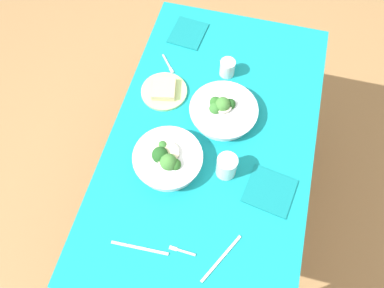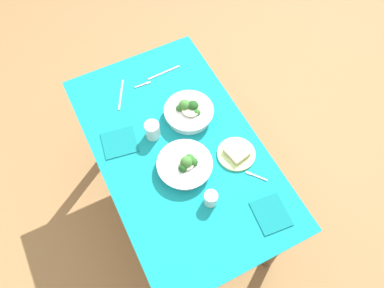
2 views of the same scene
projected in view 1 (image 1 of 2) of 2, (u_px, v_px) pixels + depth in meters
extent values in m
plane|color=#9E7547|center=(206.00, 202.00, 2.22)|extent=(6.00, 6.00, 0.00)
cube|color=teal|center=(212.00, 138.00, 1.54)|extent=(1.38, 0.81, 0.01)
cube|color=brown|center=(212.00, 139.00, 1.55)|extent=(1.34, 0.78, 0.02)
cylinder|color=brown|center=(287.00, 94.00, 2.13)|extent=(0.07, 0.07, 0.74)
cylinder|color=brown|center=(108.00, 283.00, 1.66)|extent=(0.07, 0.07, 0.74)
cylinder|color=brown|center=(180.00, 72.00, 2.20)|extent=(0.07, 0.07, 0.74)
cylinder|color=white|center=(168.00, 160.00, 1.46)|extent=(0.24, 0.24, 0.05)
cylinder|color=white|center=(168.00, 157.00, 1.43)|extent=(0.26, 0.26, 0.01)
sphere|color=#286023|center=(175.00, 165.00, 1.41)|extent=(0.04, 0.04, 0.04)
sphere|color=#1E511E|center=(160.00, 155.00, 1.42)|extent=(0.06, 0.06, 0.06)
sphere|color=#3D7A33|center=(168.00, 162.00, 1.40)|extent=(0.06, 0.06, 0.06)
sphere|color=#33702D|center=(163.00, 146.00, 1.45)|extent=(0.04, 0.04, 0.04)
cylinder|color=beige|center=(166.00, 153.00, 1.42)|extent=(0.10, 0.10, 0.01)
cylinder|color=white|center=(223.00, 112.00, 1.57)|extent=(0.25, 0.25, 0.04)
cylinder|color=white|center=(224.00, 109.00, 1.55)|extent=(0.28, 0.28, 0.01)
sphere|color=#286023|center=(215.00, 102.00, 1.55)|extent=(0.05, 0.05, 0.05)
sphere|color=#3D7A33|center=(223.00, 105.00, 1.53)|extent=(0.06, 0.06, 0.06)
sphere|color=#1E511E|center=(230.00, 104.00, 1.55)|extent=(0.05, 0.05, 0.05)
sphere|color=#33702D|center=(215.00, 108.00, 1.54)|extent=(0.05, 0.05, 0.05)
cylinder|color=beige|center=(223.00, 105.00, 1.54)|extent=(0.08, 0.08, 0.01)
cylinder|color=#B7D684|center=(164.00, 91.00, 1.64)|extent=(0.20, 0.20, 0.01)
cube|color=#CCB284|center=(164.00, 89.00, 1.62)|extent=(0.12, 0.12, 0.03)
cylinder|color=silver|center=(227.00, 68.00, 1.66)|extent=(0.07, 0.07, 0.08)
cylinder|color=silver|center=(227.00, 166.00, 1.42)|extent=(0.08, 0.08, 0.10)
cube|color=#B7B7BC|center=(166.00, 61.00, 1.72)|extent=(0.07, 0.06, 0.00)
cube|color=#B7B7BC|center=(171.00, 71.00, 1.69)|extent=(0.03, 0.03, 0.00)
cube|color=#B7B7BC|center=(186.00, 252.00, 1.32)|extent=(0.01, 0.07, 0.00)
cube|color=#B7B7BC|center=(173.00, 248.00, 1.33)|extent=(0.01, 0.03, 0.00)
cube|color=#B7B7BC|center=(140.00, 248.00, 1.33)|extent=(0.02, 0.21, 0.00)
cube|color=#B7B7BC|center=(221.00, 258.00, 1.31)|extent=(0.19, 0.11, 0.00)
cube|color=#0F777D|center=(270.00, 191.00, 1.43)|extent=(0.19, 0.20, 0.01)
cube|color=#0F777D|center=(188.00, 33.00, 1.80)|extent=(0.19, 0.17, 0.01)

